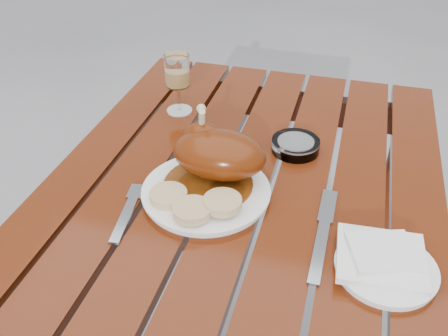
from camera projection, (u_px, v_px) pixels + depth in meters
The scene contains 10 objects.
table at pixel (235, 317), 1.21m from camera, with size 0.80×1.20×0.75m, color maroon.
dinner_plate at pixel (206, 192), 0.99m from camera, with size 0.26×0.26×0.02m, color white.
roast_duck at pixel (216, 153), 0.99m from camera, with size 0.20×0.19×0.14m.
bread_dumplings at pixel (194, 203), 0.93m from camera, with size 0.18×0.11×0.02m.
wine_glass at pixel (178, 84), 1.23m from camera, with size 0.06×0.06×0.15m, color #FAC871.
side_plate at pixel (386, 269), 0.82m from camera, with size 0.17×0.17×0.01m, color white.
napkin at pixel (381, 258), 0.83m from camera, with size 0.14×0.13×0.01m, color white.
ashtray at pixel (295, 145), 1.12m from camera, with size 0.11×0.11×0.03m, color #B2B7BC.
fork at pixel (126, 215), 0.94m from camera, with size 0.02×0.16×0.01m, color gray.
knife at pixel (321, 240), 0.89m from camera, with size 0.02×0.22×0.01m, color gray.
Camera 1 is at (0.18, -0.75, 1.37)m, focal length 40.00 mm.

